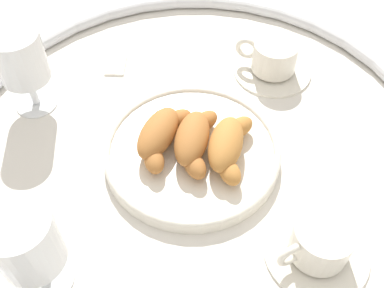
% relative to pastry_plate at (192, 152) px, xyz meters
% --- Properties ---
extents(ground_plane, '(2.20, 2.20, 0.00)m').
position_rel_pastry_plate_xyz_m(ground_plane, '(-0.02, -0.01, -0.01)').
color(ground_plane, silver).
extents(table_chrome_rim, '(0.75, 0.75, 0.02)m').
position_rel_pastry_plate_xyz_m(table_chrome_rim, '(-0.02, -0.01, 0.00)').
color(table_chrome_rim, silver).
rests_on(table_chrome_rim, ground_plane).
extents(pastry_plate, '(0.26, 0.26, 0.02)m').
position_rel_pastry_plate_xyz_m(pastry_plate, '(0.00, 0.00, 0.00)').
color(pastry_plate, silver).
rests_on(pastry_plate, ground_plane).
extents(croissant_large, '(0.13, 0.09, 0.04)m').
position_rel_pastry_plate_xyz_m(croissant_large, '(0.02, -0.04, 0.03)').
color(croissant_large, '#AD6B33').
rests_on(croissant_large, pastry_plate).
extents(croissant_small, '(0.12, 0.10, 0.04)m').
position_rel_pastry_plate_xyz_m(croissant_small, '(-0.00, 0.00, 0.03)').
color(croissant_small, '#AD6B33').
rests_on(croissant_small, pastry_plate).
extents(croissant_extra, '(0.12, 0.10, 0.04)m').
position_rel_pastry_plate_xyz_m(croissant_extra, '(-0.02, 0.05, 0.03)').
color(croissant_extra, '#BC7A38').
rests_on(croissant_extra, pastry_plate).
extents(coffee_cup_near, '(0.14, 0.14, 0.06)m').
position_rel_pastry_plate_xyz_m(coffee_cup_near, '(0.02, 0.22, 0.01)').
color(coffee_cup_near, silver).
rests_on(coffee_cup_near, ground_plane).
extents(coffee_cup_far, '(0.14, 0.14, 0.06)m').
position_rel_pastry_plate_xyz_m(coffee_cup_far, '(-0.24, -0.02, 0.01)').
color(coffee_cup_far, silver).
rests_on(coffee_cup_far, ground_plane).
extents(juice_glass_left, '(0.08, 0.08, 0.14)m').
position_rel_pastry_plate_xyz_m(juice_glass_left, '(0.26, -0.02, 0.08)').
color(juice_glass_left, white).
rests_on(juice_glass_left, ground_plane).
extents(juice_glass_right, '(0.08, 0.08, 0.14)m').
position_rel_pastry_plate_xyz_m(juice_glass_right, '(0.08, -0.27, 0.08)').
color(juice_glass_right, white).
rests_on(juice_glass_right, ground_plane).
extents(sugar_packet, '(0.06, 0.06, 0.01)m').
position_rel_pastry_plate_xyz_m(sugar_packet, '(-0.07, -0.23, -0.01)').
color(sugar_packet, white).
rests_on(sugar_packet, ground_plane).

